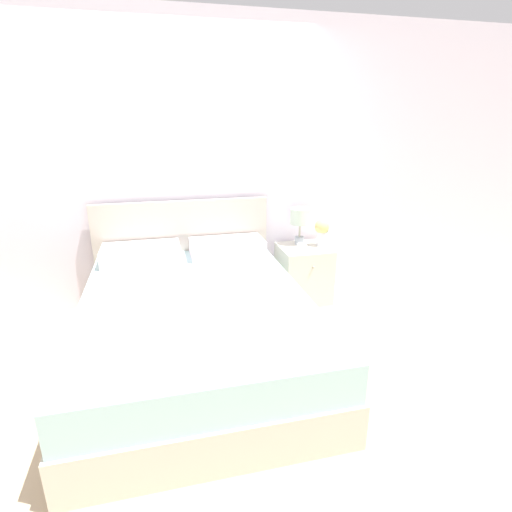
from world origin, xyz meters
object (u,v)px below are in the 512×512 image
Objects in this scene: bed at (195,321)px; teacup at (301,247)px; nightstand at (303,273)px; flower_vase at (322,231)px; table_lamp at (300,219)px.

bed is 17.83× the size of teacup.
nightstand is 0.46m from flower_vase.
flower_vase reaches higher than teacup.
table_lamp is at bearing 99.04° from nightstand.
table_lamp is 2.93× the size of teacup.
flower_vase is (1.31, 0.77, 0.41)m from bed.
bed is at bearing -146.09° from nightstand.
table_lamp is (1.12, 0.87, 0.51)m from bed.
teacup is at bearing 33.26° from bed.
table_lamp is (-0.02, 0.10, 0.52)m from nightstand.
bed is 8.50× the size of flower_vase.
bed reaches higher than flower_vase.
nightstand is at bearing -176.98° from flower_vase.
nightstand is at bearing 33.91° from bed.
bed is at bearing -149.48° from flower_vase.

